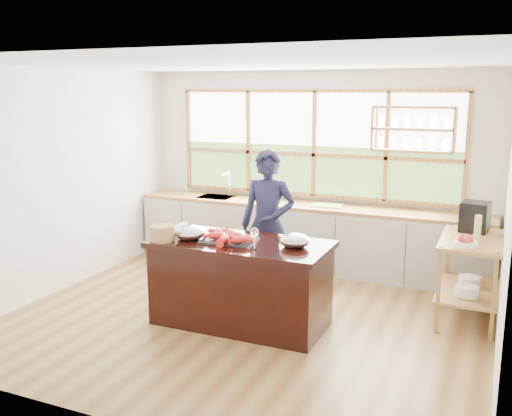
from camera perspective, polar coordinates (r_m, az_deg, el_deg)
The scene contains 18 objects.
ground_plane at distance 6.36m, azimuth -0.74°, elevation -10.78°, with size 5.00×5.00×0.00m, color olive.
room_shell at distance 6.38m, azimuth 1.32°, elevation 5.56°, with size 5.02×4.52×2.71m.
back_counter at distance 7.95m, azimuth 4.89°, elevation -2.75°, with size 4.90×0.63×0.90m.
right_shelf_unit at distance 6.51m, azimuth 20.60°, elevation -5.39°, with size 0.62×1.10×0.90m.
island at distance 6.03m, azimuth -1.54°, elevation -7.46°, with size 1.85×0.90×0.90m.
cook at distance 6.68m, azimuth 1.19°, elevation -1.70°, with size 0.65×0.42×1.77m, color #151732.
potted_plant at distance 8.05m, azimuth 1.57°, elevation 1.77°, with size 0.15×0.10×0.29m, color slate.
cutting_board at distance 7.75m, azimuth 7.11°, elevation 0.27°, with size 0.40×0.30×0.01m, color #6EB848.
espresso_machine at distance 6.74m, azimuth 21.06°, elevation -0.81°, with size 0.29×0.31×0.33m, color black.
wine_bottle at distance 6.30m, azimuth 21.28°, elevation -1.91°, with size 0.07×0.07×0.28m, color #A9B658.
fruit_bowl at distance 6.09m, azimuth 20.17°, elevation -3.21°, with size 0.25×0.25×0.11m.
slate_board at distance 5.91m, azimuth -2.74°, elevation -3.27°, with size 0.55×0.40×0.02m, color black.
lobster_pile at distance 5.89m, azimuth -2.86°, elevation -2.83°, with size 0.55×0.48×0.08m.
mixing_bowl_left at distance 6.02m, azimuth -6.61°, elevation -2.47°, with size 0.33×0.33×0.16m, color #AEAFB4.
mixing_bowl_right at distance 5.70m, azimuth 3.92°, elevation -3.28°, with size 0.30×0.30×0.14m, color #AEAFB4.
wine_glass at distance 5.57m, azimuth -0.16°, elevation -2.57°, with size 0.08×0.08×0.22m.
wicker_basket at distance 5.99m, azimuth -9.37°, elevation -2.51°, with size 0.25×0.25×0.16m, color #A37843.
parchment_roll at distance 6.38m, azimuth -7.73°, elevation -1.96°, with size 0.08×0.08×0.30m, color silver.
Camera 1 is at (2.42, -5.36, 2.44)m, focal length 40.00 mm.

